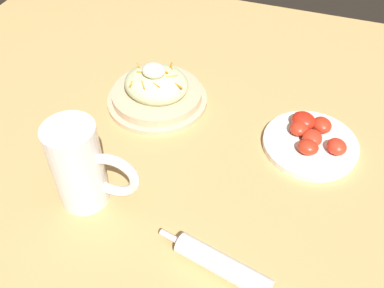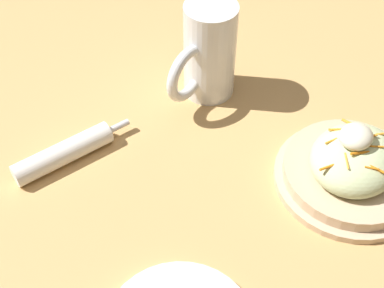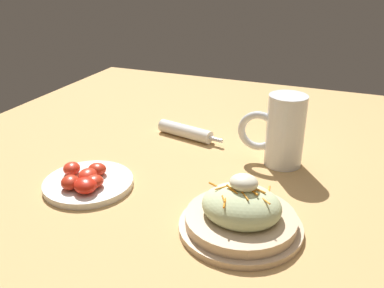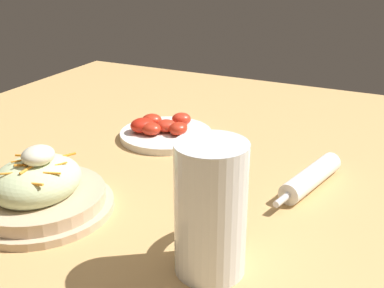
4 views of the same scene
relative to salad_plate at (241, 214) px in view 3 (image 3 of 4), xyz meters
The scene contains 5 objects.
ground_plane 0.24m from the salad_plate, 59.75° to the right, with size 1.43×1.43×0.00m, color tan.
salad_plate is the anchor object (origin of this frame).
beer_mug 0.28m from the salad_plate, 92.94° to the right, with size 0.15×0.08×0.16m.
napkin_roll 0.42m from the salad_plate, 54.05° to the right, with size 0.19×0.07×0.03m.
tomato_plate 0.33m from the salad_plate, ahead, with size 0.18×0.18×0.04m.
Camera 3 is at (-0.27, 0.80, 0.44)m, focal length 39.24 mm.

